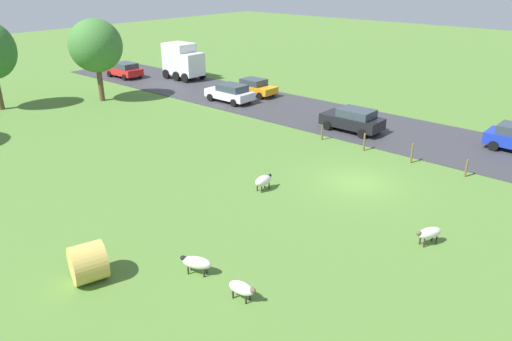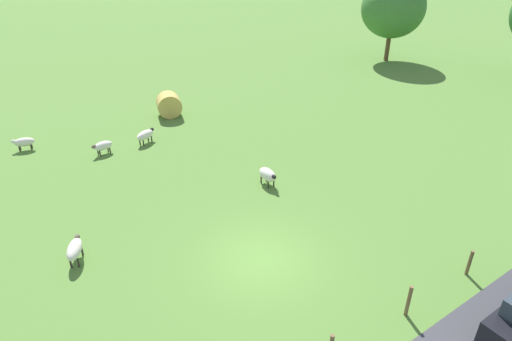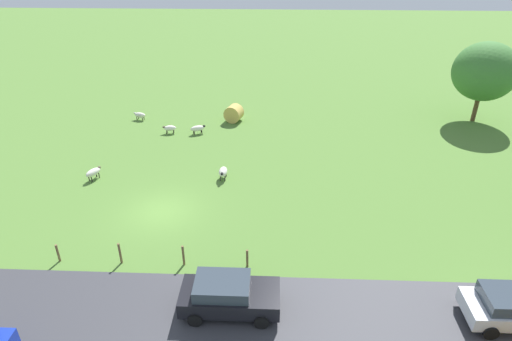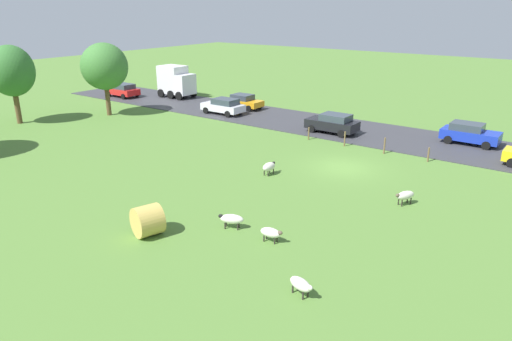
% 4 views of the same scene
% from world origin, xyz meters
% --- Properties ---
extents(ground_plane, '(160.00, 160.00, 0.00)m').
position_xyz_m(ground_plane, '(0.00, 0.00, 0.00)').
color(ground_plane, '#517A33').
extents(sheep_0, '(1.31, 0.96, 0.79)m').
position_xyz_m(sheep_0, '(-3.71, -5.55, 0.54)').
color(sheep_0, silver).
rests_on(sheep_0, ground_plane).
extents(sheep_1, '(0.93, 1.31, 0.74)m').
position_xyz_m(sheep_1, '(-11.66, 0.34, 0.50)').
color(sheep_1, silver).
rests_on(sheep_1, ground_plane).
extents(sheep_2, '(1.20, 0.58, 0.82)m').
position_xyz_m(sheep_2, '(-4.15, 3.30, 0.54)').
color(sheep_2, silver).
rests_on(sheep_2, ground_plane).
extents(sheep_3, '(0.74, 1.20, 0.71)m').
position_xyz_m(sheep_3, '(-14.54, -5.39, 0.47)').
color(sheep_3, silver).
rests_on(sheep_3, ground_plane).
extents(sheep_4, '(0.59, 1.16, 0.70)m').
position_xyz_m(sheep_4, '(-11.68, -2.03, 0.47)').
color(sheep_4, silver).
rests_on(sheep_4, ground_plane).
extents(hay_bale_0, '(1.63, 1.80, 1.50)m').
position_xyz_m(hay_bale_0, '(-14.58, 3.14, 0.75)').
color(hay_bale_0, tan).
rests_on(hay_bale_0, ground_plane).
extents(tree_2, '(5.37, 5.37, 6.99)m').
position_xyz_m(tree_2, '(-15.67, 24.71, 4.49)').
color(tree_2, brown).
rests_on(tree_2, ground_plane).
extents(fence_post_2, '(0.12, 0.12, 1.18)m').
position_xyz_m(fence_post_2, '(4.72, 2.26, 0.59)').
color(fence_post_2, brown).
rests_on(fence_post_2, ground_plane).
extents(fence_post_3, '(0.12, 0.12, 1.03)m').
position_xyz_m(fence_post_3, '(4.72, 5.50, 0.52)').
color(fence_post_3, brown).
rests_on(fence_post_3, ground_plane).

